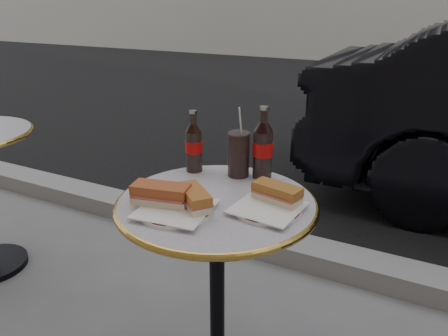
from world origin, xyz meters
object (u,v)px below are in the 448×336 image
at_px(bistro_table, 217,298).
at_px(plate_right, 267,210).
at_px(cola_bottle_left, 194,141).
at_px(plate_left, 176,211).
at_px(cola_bottle_right, 263,143).
at_px(cola_glass, 239,154).

bearing_deg(bistro_table, plate_right, -0.68).
relative_size(bistro_table, cola_bottle_left, 3.31).
relative_size(bistro_table, plate_left, 3.48).
xyz_separation_m(bistro_table, plate_left, (-0.06, -0.13, 0.37)).
relative_size(plate_left, cola_bottle_right, 0.84).
height_order(bistro_table, cola_bottle_right, cola_bottle_right).
bearing_deg(cola_bottle_left, plate_right, -27.08).
bearing_deg(plate_left, plate_right, 29.13).
height_order(bistro_table, cola_glass, cola_glass).
height_order(plate_left, plate_right, same).
bearing_deg(bistro_table, cola_glass, 97.27).
bearing_deg(cola_glass, plate_left, -96.04).
bearing_deg(cola_bottle_right, cola_glass, -163.15).
bearing_deg(cola_bottle_left, bistro_table, -43.87).
bearing_deg(cola_bottle_right, plate_right, -63.80).
distance_m(plate_left, cola_glass, 0.35).
bearing_deg(bistro_table, cola_bottle_left, 136.13).
height_order(bistro_table, cola_bottle_left, cola_bottle_left).
relative_size(plate_left, cola_glass, 1.33).
relative_size(cola_bottle_left, cola_bottle_right, 0.89).
bearing_deg(cola_glass, cola_bottle_left, -168.98).
distance_m(plate_right, cola_bottle_left, 0.41).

